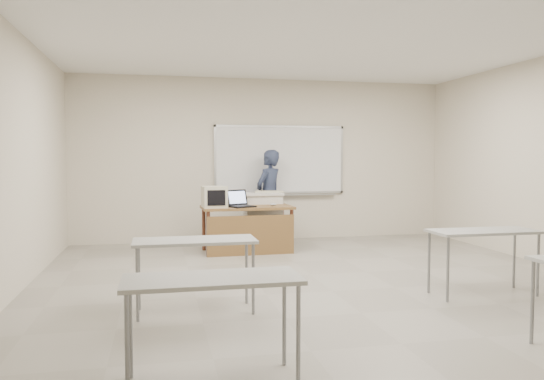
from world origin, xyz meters
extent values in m
cube|color=gray|center=(0.00, 0.00, -0.01)|extent=(7.00, 8.00, 0.01)
cube|color=white|center=(0.30, 3.97, 1.50)|extent=(2.40, 0.03, 1.20)
cube|color=#B7BABC|center=(0.30, 3.97, 2.12)|extent=(2.48, 0.04, 0.04)
cube|color=#B7BABC|center=(0.30, 3.97, 0.88)|extent=(2.48, 0.04, 0.04)
cube|color=#B7BABC|center=(-0.92, 3.97, 1.50)|extent=(0.04, 0.04, 1.28)
cube|color=#B7BABC|center=(1.52, 3.97, 1.50)|extent=(0.04, 0.04, 1.28)
cube|color=#B7BABC|center=(0.30, 3.92, 0.84)|extent=(2.16, 0.07, 0.02)
cube|color=gray|center=(-1.60, -0.50, 0.71)|extent=(1.20, 0.50, 0.03)
cylinder|color=slate|center=(-2.15, -0.70, 0.35)|extent=(0.03, 0.03, 0.70)
cylinder|color=slate|center=(-1.05, -0.70, 0.35)|extent=(0.03, 0.03, 0.70)
cylinder|color=slate|center=(-2.15, -0.30, 0.35)|extent=(0.03, 0.03, 0.70)
cylinder|color=slate|center=(-1.05, -0.30, 0.35)|extent=(0.03, 0.03, 0.70)
cube|color=gray|center=(1.60, -0.50, 0.71)|extent=(1.20, 0.50, 0.03)
cylinder|color=slate|center=(1.05, -0.70, 0.35)|extent=(0.03, 0.03, 0.70)
cylinder|color=slate|center=(2.15, -0.70, 0.35)|extent=(0.03, 0.03, 0.70)
cylinder|color=slate|center=(1.05, -0.30, 0.35)|extent=(0.03, 0.03, 0.70)
cylinder|color=slate|center=(2.15, -0.30, 0.35)|extent=(0.03, 0.03, 0.70)
cube|color=gray|center=(-1.60, -2.20, 0.71)|extent=(1.20, 0.50, 0.03)
cylinder|color=slate|center=(-2.15, -2.40, 0.35)|extent=(0.03, 0.03, 0.70)
cylinder|color=slate|center=(-1.05, -2.40, 0.35)|extent=(0.03, 0.03, 0.70)
cylinder|color=slate|center=(-2.15, -2.00, 0.35)|extent=(0.03, 0.03, 0.70)
cylinder|color=slate|center=(-1.05, -2.00, 0.35)|extent=(0.03, 0.03, 0.70)
cylinder|color=slate|center=(1.05, -2.00, 0.35)|extent=(0.03, 0.03, 0.70)
cube|color=brown|center=(-0.53, 2.75, 0.73)|extent=(1.46, 0.73, 0.04)
cube|color=brown|center=(-0.53, 2.41, 0.32)|extent=(1.39, 0.03, 0.63)
cylinder|color=#4C2517|center=(-1.21, 2.45, 0.35)|extent=(0.06, 0.06, 0.71)
cylinder|color=#4C2517|center=(0.14, 2.45, 0.35)|extent=(0.06, 0.06, 0.71)
cylinder|color=#4C2517|center=(-1.21, 3.06, 0.35)|extent=(0.06, 0.06, 0.71)
cylinder|color=#4C2517|center=(0.14, 3.06, 0.35)|extent=(0.06, 0.06, 0.71)
cube|color=silver|center=(-0.20, 3.20, 0.45)|extent=(0.63, 0.45, 0.89)
cube|color=silver|center=(-0.20, 3.20, 0.91)|extent=(0.67, 0.49, 0.04)
cube|color=#B8B39A|center=(-1.08, 2.65, 0.92)|extent=(0.35, 0.37, 0.33)
cube|color=#B8B39A|center=(-1.08, 2.45, 0.92)|extent=(0.37, 0.04, 0.35)
cube|color=black|center=(-1.08, 2.42, 0.92)|extent=(0.28, 0.01, 0.24)
cube|color=black|center=(-0.63, 2.57, 0.76)|extent=(0.37, 0.27, 0.02)
cube|color=black|center=(-0.63, 2.56, 0.78)|extent=(0.30, 0.15, 0.01)
cube|color=black|center=(-0.63, 2.74, 0.90)|extent=(0.37, 0.08, 0.25)
cube|color=#A1B7EE|center=(-0.63, 2.73, 0.90)|extent=(0.31, 0.06, 0.19)
ellipsoid|color=#A9ADB2|center=(-0.10, 2.72, 0.77)|extent=(0.13, 0.11, 0.04)
cube|color=#B8B39A|center=(-0.05, 3.28, 0.94)|extent=(0.52, 0.23, 0.03)
imported|color=black|center=(0.03, 3.68, 0.84)|extent=(0.73, 0.71, 1.68)
camera|label=1|loc=(-1.95, -5.74, 1.53)|focal=35.00mm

